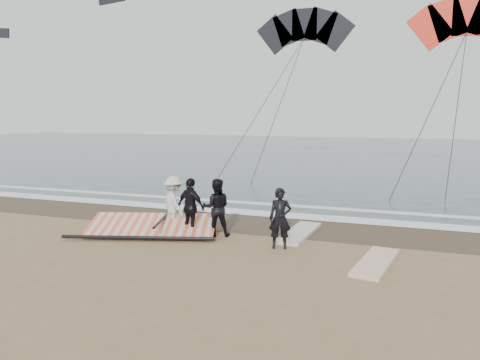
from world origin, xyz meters
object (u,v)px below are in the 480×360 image
Objects in this scene: man_main at (280,218)px; sail_rig at (153,227)px; board_white at (376,262)px; board_cream at (299,233)px.

man_main reaches higher than sail_rig.
board_cream reaches higher than board_white.
man_main reaches higher than board_white.
board_cream is (-2.26, 2.05, 0.01)m from board_white.
board_white is at bearing -25.90° from man_main.
board_cream is at bearing 69.45° from man_main.
man_main is 0.39× the size of sail_rig.
man_main is 0.67× the size of board_white.
board_white is 6.37m from sail_rig.
board_cream is 0.61× the size of sail_rig.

